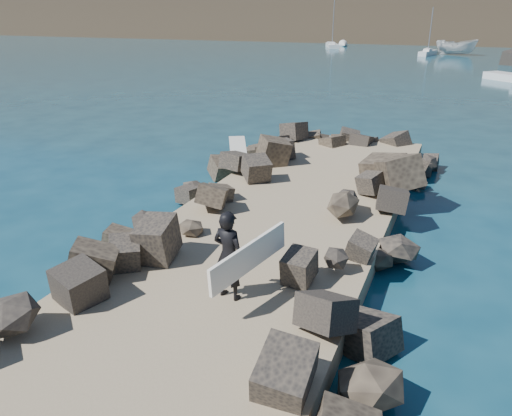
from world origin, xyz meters
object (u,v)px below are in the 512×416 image
object	(u,v)px
boat_imported	(456,47)
sailboat_b	(428,53)
surfer_with_board	(232,256)
surfboard_resting	(238,154)

from	to	relation	value
boat_imported	sailboat_b	distance (m)	4.43
surfer_with_board	sailboat_b	bearing A→B (deg)	91.62
boat_imported	surfer_with_board	bearing A→B (deg)	-171.68
surfboard_resting	surfer_with_board	size ratio (longest dim) A/B	1.08
boat_imported	surfboard_resting	bearing A→B (deg)	-175.15
surfboard_resting	sailboat_b	distance (m)	62.89
surfboard_resting	sailboat_b	bearing A→B (deg)	60.96
surfer_with_board	sailboat_b	distance (m)	71.51
sailboat_b	boat_imported	bearing A→B (deg)	31.90
surfer_with_board	boat_imported	bearing A→B (deg)	88.70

